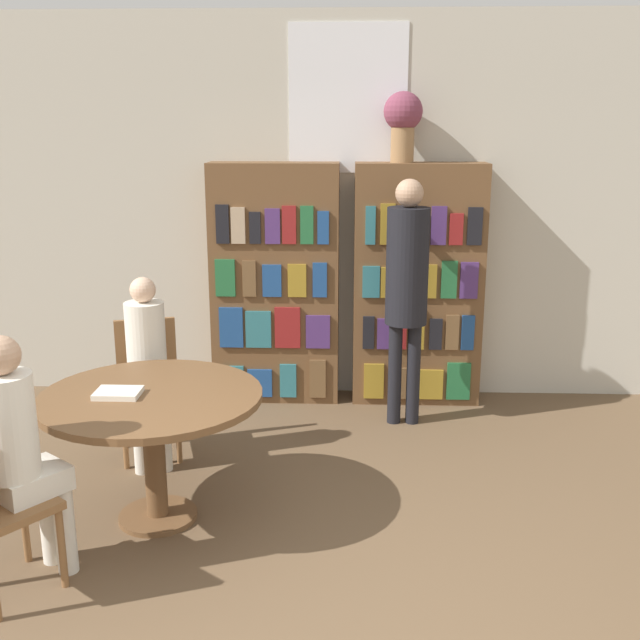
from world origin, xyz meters
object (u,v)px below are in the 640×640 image
at_px(seated_reader_left, 147,361).
at_px(librarian_standing, 407,277).
at_px(reading_table, 152,415).
at_px(chair_left_side, 148,380).
at_px(flower_vase, 403,120).
at_px(bookshelf_right, 418,286).
at_px(bookshelf_left, 275,285).
at_px(seated_reader_right, 20,445).

height_order(seated_reader_left, librarian_standing, librarian_standing).
bearing_deg(reading_table, librarian_standing, 44.74).
xyz_separation_m(chair_left_side, seated_reader_left, (0.05, -0.18, 0.19)).
relative_size(chair_left_side, seated_reader_left, 0.73).
bearing_deg(flower_vase, reading_table, -126.42).
height_order(reading_table, chair_left_side, chair_left_side).
distance_m(reading_table, seated_reader_left, 0.76).
relative_size(flower_vase, seated_reader_left, 0.42).
relative_size(bookshelf_right, librarian_standing, 1.05).
height_order(bookshelf_left, chair_left_side, bookshelf_left).
bearing_deg(librarian_standing, chair_left_side, -162.09).
bearing_deg(bookshelf_right, flower_vase, 178.10).
distance_m(bookshelf_left, seated_reader_right, 2.76).
distance_m(bookshelf_left, flower_vase, 1.59).
bearing_deg(chair_left_side, seated_reader_right, 66.10).
relative_size(flower_vase, seated_reader_right, 0.41).
height_order(bookshelf_right, flower_vase, flower_vase).
relative_size(bookshelf_right, flower_vase, 3.65).
relative_size(bookshelf_left, librarian_standing, 1.05).
height_order(chair_left_side, librarian_standing, librarian_standing).
relative_size(bookshelf_right, seated_reader_left, 1.52).
xyz_separation_m(flower_vase, chair_left_side, (-1.73, -1.07, -1.69)).
height_order(bookshelf_right, reading_table, bookshelf_right).
height_order(chair_left_side, seated_reader_right, seated_reader_right).
height_order(flower_vase, seated_reader_right, flower_vase).
bearing_deg(chair_left_side, seated_reader_left, 90.00).
xyz_separation_m(reading_table, chair_left_side, (-0.27, 0.91, -0.12)).
height_order(bookshelf_left, librarian_standing, bookshelf_left).
bearing_deg(chair_left_side, librarian_standing, -178.58).
bearing_deg(bookshelf_right, seated_reader_left, -145.74).
height_order(bookshelf_left, reading_table, bookshelf_left).
bearing_deg(flower_vase, chair_left_side, -148.17).
xyz_separation_m(flower_vase, reading_table, (-1.46, -1.98, -1.57)).
xyz_separation_m(flower_vase, seated_reader_right, (-1.92, -2.58, -1.49)).
bearing_deg(bookshelf_left, flower_vase, 0.29).
distance_m(bookshelf_right, seated_reader_right, 3.32).
relative_size(chair_left_side, seated_reader_right, 0.72).
height_order(bookshelf_left, bookshelf_right, same).
bearing_deg(bookshelf_left, reading_table, -103.92).
xyz_separation_m(chair_left_side, librarian_standing, (1.75, 0.57, 0.60)).
relative_size(reading_table, seated_reader_left, 0.98).
bearing_deg(seated_reader_left, chair_left_side, -90.00).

